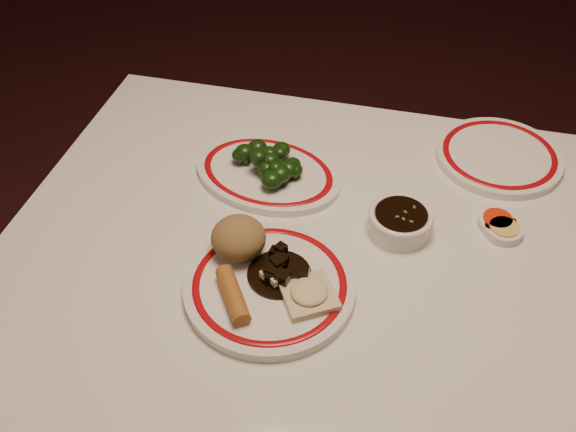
% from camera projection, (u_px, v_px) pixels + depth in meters
% --- Properties ---
extents(dining_table, '(1.20, 0.90, 0.75)m').
position_uv_depth(dining_table, '(352.00, 298.00, 1.11)').
color(dining_table, white).
rests_on(dining_table, ground).
extents(main_plate, '(0.32, 0.32, 0.02)m').
position_uv_depth(main_plate, '(270.00, 286.00, 1.00)').
color(main_plate, white).
rests_on(main_plate, dining_table).
extents(rice_mound, '(0.09, 0.09, 0.06)m').
position_uv_depth(rice_mound, '(238.00, 238.00, 1.02)').
color(rice_mound, olive).
rests_on(rice_mound, main_plate).
extents(spring_roll, '(0.08, 0.10, 0.03)m').
position_uv_depth(spring_roll, '(233.00, 295.00, 0.96)').
color(spring_roll, '#AC6C2A').
rests_on(spring_roll, main_plate).
extents(fried_wonton, '(0.11, 0.11, 0.02)m').
position_uv_depth(fried_wonton, '(309.00, 294.00, 0.96)').
color(fried_wonton, beige).
rests_on(fried_wonton, main_plate).
extents(stirfry_heap, '(0.10, 0.10, 0.03)m').
position_uv_depth(stirfry_heap, '(279.00, 270.00, 1.00)').
color(stirfry_heap, black).
rests_on(stirfry_heap, main_plate).
extents(broccoli_plate, '(0.32, 0.29, 0.02)m').
position_uv_depth(broccoli_plate, '(268.00, 173.00, 1.20)').
color(broccoli_plate, white).
rests_on(broccoli_plate, dining_table).
extents(broccoli_pile, '(0.14, 0.13, 0.05)m').
position_uv_depth(broccoli_pile, '(269.00, 161.00, 1.18)').
color(broccoli_pile, '#23471C').
rests_on(broccoli_pile, broccoli_plate).
extents(soy_bowl, '(0.11, 0.11, 0.04)m').
position_uv_depth(soy_bowl, '(400.00, 222.00, 1.09)').
color(soy_bowl, white).
rests_on(soy_bowl, dining_table).
extents(sweet_sour_dish, '(0.06, 0.06, 0.02)m').
position_uv_depth(sweet_sour_dish, '(497.00, 222.00, 1.10)').
color(sweet_sour_dish, white).
rests_on(sweet_sour_dish, dining_table).
extents(mustard_dish, '(0.06, 0.06, 0.02)m').
position_uv_depth(mustard_dish, '(503.00, 230.00, 1.09)').
color(mustard_dish, white).
rests_on(mustard_dish, dining_table).
extents(far_plate, '(0.28, 0.28, 0.02)m').
position_uv_depth(far_plate, '(499.00, 156.00, 1.23)').
color(far_plate, white).
rests_on(far_plate, dining_table).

